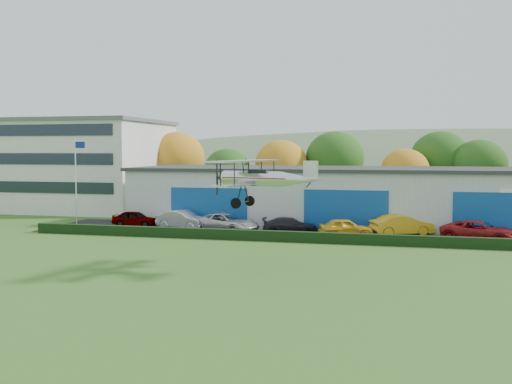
% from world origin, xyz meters
% --- Properties ---
extents(ground, '(300.00, 300.00, 0.00)m').
position_xyz_m(ground, '(0.00, 0.00, 0.00)').
color(ground, '#3C6921').
rests_on(ground, ground).
extents(apron, '(48.00, 9.00, 0.05)m').
position_xyz_m(apron, '(3.00, 21.00, 0.03)').
color(apron, black).
rests_on(apron, ground).
extents(hedge, '(46.00, 0.60, 0.80)m').
position_xyz_m(hedge, '(3.00, 16.20, 0.40)').
color(hedge, black).
rests_on(hedge, ground).
extents(hangar, '(40.60, 12.60, 5.30)m').
position_xyz_m(hangar, '(5.00, 27.98, 2.66)').
color(hangar, '#B2B7BC').
rests_on(hangar, ground).
extents(office_block, '(20.60, 15.60, 10.40)m').
position_xyz_m(office_block, '(-28.00, 35.00, 5.21)').
color(office_block, silver).
rests_on(office_block, ground).
extents(flagpole, '(1.05, 0.10, 8.00)m').
position_xyz_m(flagpole, '(-19.88, 22.00, 4.78)').
color(flagpole, silver).
rests_on(flagpole, ground).
extents(tree_belt, '(75.70, 13.22, 10.12)m').
position_xyz_m(tree_belt, '(0.85, 40.62, 5.61)').
color(tree_belt, '#3D2614').
rests_on(tree_belt, ground).
extents(distant_hills, '(430.00, 196.00, 56.00)m').
position_xyz_m(distant_hills, '(-4.38, 140.00, -13.05)').
color(distant_hills, '#4C6642').
rests_on(distant_hills, ground).
extents(car_0, '(4.10, 1.67, 1.39)m').
position_xyz_m(car_0, '(-13.84, 21.48, 0.75)').
color(car_0, gray).
rests_on(car_0, apron).
extents(car_1, '(5.25, 3.18, 1.63)m').
position_xyz_m(car_1, '(-8.92, 20.71, 0.87)').
color(car_1, silver).
rests_on(car_1, apron).
extents(car_2, '(6.31, 4.64, 1.59)m').
position_xyz_m(car_2, '(-4.63, 19.73, 0.85)').
color(car_2, silver).
rests_on(car_2, apron).
extents(car_3, '(4.83, 2.59, 1.33)m').
position_xyz_m(car_3, '(0.65, 20.14, 0.72)').
color(car_3, black).
rests_on(car_3, apron).
extents(car_4, '(4.56, 2.72, 1.45)m').
position_xyz_m(car_4, '(5.23, 19.54, 0.78)').
color(car_4, gold).
rests_on(car_4, apron).
extents(car_5, '(5.31, 3.69, 1.66)m').
position_xyz_m(car_5, '(9.59, 21.35, 0.88)').
color(car_5, gold).
rests_on(car_5, apron).
extents(car_6, '(6.13, 4.16, 1.56)m').
position_xyz_m(car_6, '(15.24, 19.38, 0.83)').
color(car_6, maroon).
rests_on(car_6, apron).
extents(biplane, '(6.53, 7.43, 2.77)m').
position_xyz_m(biplane, '(1.47, 5.77, 5.37)').
color(biplane, silver).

